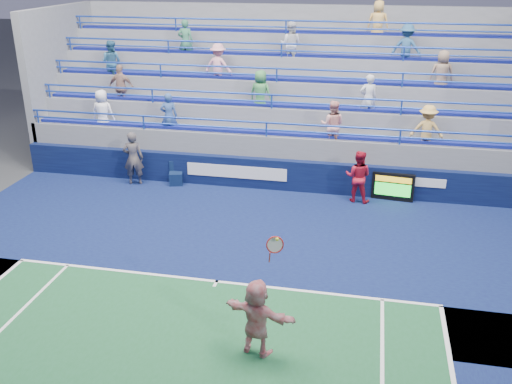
% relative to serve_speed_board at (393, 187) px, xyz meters
% --- Properties ---
extents(ground, '(120.00, 120.00, 0.00)m').
position_rel_serve_speed_board_xyz_m(ground, '(-4.41, -6.30, -0.48)').
color(ground, '#333538').
extents(sponsor_wall, '(18.00, 0.32, 1.10)m').
position_rel_serve_speed_board_xyz_m(sponsor_wall, '(-4.40, 0.19, 0.07)').
color(sponsor_wall, black).
rests_on(sponsor_wall, ground).
extents(bleacher_stand, '(18.00, 5.60, 6.13)m').
position_rel_serve_speed_board_xyz_m(bleacher_stand, '(-4.41, 3.96, 1.06)').
color(bleacher_stand, slate).
rests_on(bleacher_stand, ground).
extents(serve_speed_board, '(1.40, 0.30, 0.96)m').
position_rel_serve_speed_board_xyz_m(serve_speed_board, '(0.00, 0.00, 0.00)').
color(serve_speed_board, black).
rests_on(serve_speed_board, ground).
extents(judge_chair, '(0.57, 0.58, 0.82)m').
position_rel_serve_speed_board_xyz_m(judge_chair, '(-7.61, -0.09, -0.22)').
color(judge_chair, '#0C1A3A').
rests_on(judge_chair, ground).
extents(tennis_player, '(1.65, 0.91, 2.72)m').
position_rel_serve_speed_board_xyz_m(tennis_player, '(-2.86, -8.80, 0.37)').
color(tennis_player, silver).
rests_on(tennis_player, ground).
extents(line_judge, '(0.81, 0.63, 1.95)m').
position_rel_serve_speed_board_xyz_m(line_judge, '(-9.09, -0.34, 0.49)').
color(line_judge, '#131A35').
rests_on(line_judge, ground).
extents(ball_girl, '(0.95, 0.80, 1.77)m').
position_rel_serve_speed_board_xyz_m(ball_girl, '(-1.17, -0.33, 0.40)').
color(ball_girl, '#B1142A').
rests_on(ball_girl, ground).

